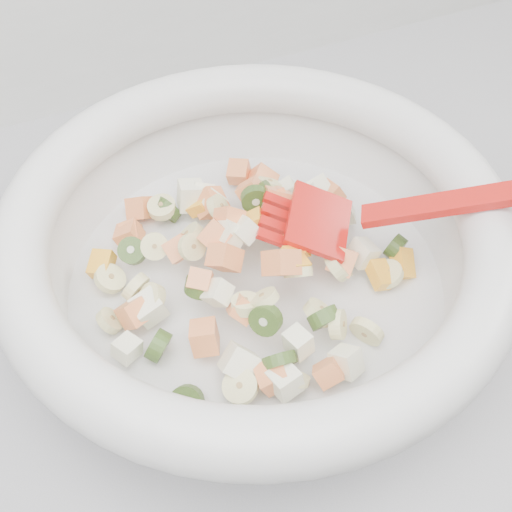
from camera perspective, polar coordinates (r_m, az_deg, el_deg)
name	(u,v)px	position (r m, az deg, el deg)	size (l,w,h in m)	color
counter	(360,408)	(1.02, 9.21, -13.19)	(2.00, 0.60, 0.90)	gray
mixing_bowl	(256,245)	(0.51, 0.02, 0.96)	(0.45, 0.40, 0.15)	silver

